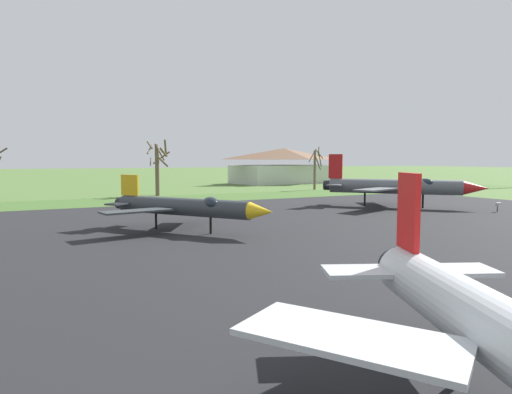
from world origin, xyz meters
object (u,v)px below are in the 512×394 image
object	(u,v)px
jet_fighter_front_right	(186,206)
info_placard_rear_left	(497,206)
jet_fighter_rear_left	(398,186)
visitor_building	(284,166)

from	to	relation	value
jet_fighter_front_right	info_placard_rear_left	world-z (taller)	jet_fighter_front_right
jet_fighter_rear_left	visitor_building	xyz separation A→B (m)	(16.48, 51.41, 1.58)
jet_fighter_front_right	info_placard_rear_left	distance (m)	32.14
visitor_building	info_placard_rear_left	bearing A→B (deg)	-100.46
jet_fighter_front_right	visitor_building	world-z (taller)	visitor_building
visitor_building	jet_fighter_front_right	bearing A→B (deg)	-127.14
jet_fighter_front_right	info_placard_rear_left	size ratio (longest dim) A/B	12.24
jet_fighter_front_right	visitor_building	bearing A→B (deg)	52.86
jet_fighter_front_right	jet_fighter_rear_left	xyz separation A→B (m)	(26.51, 5.35, 0.48)
jet_fighter_rear_left	info_placard_rear_left	xyz separation A→B (m)	(5.48, -8.12, -1.75)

